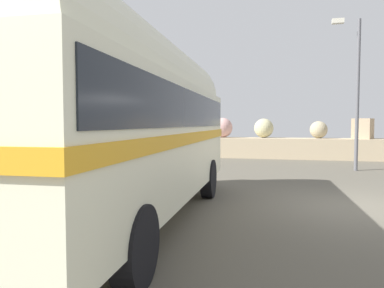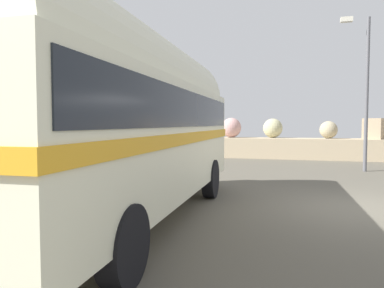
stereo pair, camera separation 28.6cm
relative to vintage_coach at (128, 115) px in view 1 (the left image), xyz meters
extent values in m
cube|color=#585347|center=(4.41, 2.32, -2.04)|extent=(32.00, 26.00, 0.02)
cube|color=tan|center=(4.41, 14.12, -1.50)|extent=(31.36, 1.80, 1.10)
sphere|color=tan|center=(-8.80, 14.29, -0.25)|extent=(1.40, 1.40, 1.40)
sphere|color=tan|center=(-5.60, 14.07, -0.40)|extent=(1.09, 1.09, 1.09)
cube|color=tan|center=(-3.01, 13.94, -0.41)|extent=(1.35, 1.38, 1.07)
sphere|color=#C69590|center=(-0.55, 14.27, -0.39)|extent=(1.11, 1.11, 1.11)
sphere|color=#B8B286|center=(1.73, 14.50, -0.42)|extent=(1.07, 1.07, 1.07)
sphere|color=tan|center=(4.63, 14.34, -0.49)|extent=(0.92, 0.92, 0.92)
cube|color=tan|center=(6.78, 14.19, -0.42)|extent=(1.23, 1.32, 1.05)
cylinder|color=black|center=(-1.21, 2.55, -1.55)|extent=(0.32, 0.97, 0.96)
cylinder|color=black|center=(0.99, 2.64, -1.55)|extent=(0.32, 0.97, 0.96)
cylinder|color=black|center=(1.21, -2.56, -1.55)|extent=(0.32, 0.97, 0.96)
cube|color=beige|center=(0.00, 0.00, -0.48)|extent=(2.75, 8.49, 2.10)
cylinder|color=beige|center=(0.00, 0.00, 0.57)|extent=(2.54, 8.15, 2.20)
cube|color=gold|center=(0.00, 0.00, -0.42)|extent=(2.80, 8.58, 0.20)
cube|color=black|center=(0.00, 0.00, 0.10)|extent=(2.77, 8.16, 0.64)
cube|color=silver|center=(-0.18, 4.26, -1.35)|extent=(2.28, 0.26, 0.28)
cylinder|color=#5B5B60|center=(5.62, 9.29, 0.93)|extent=(0.14, 0.14, 5.96)
cube|color=beige|center=(4.80, 9.06, 3.81)|extent=(0.44, 0.24, 0.18)
camera|label=1|loc=(2.82, -6.34, -0.16)|focal=34.26mm
camera|label=2|loc=(3.10, -6.27, -0.16)|focal=34.26mm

